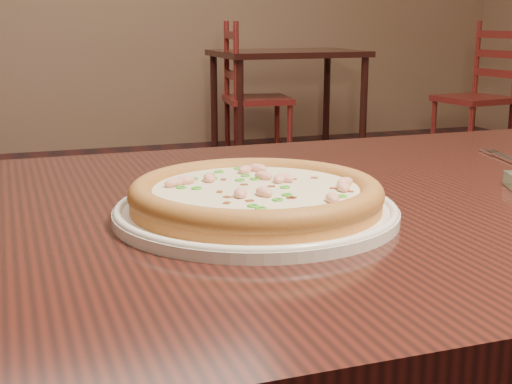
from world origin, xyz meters
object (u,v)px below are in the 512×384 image
object	(u,v)px
plate	(256,211)
bg_table_right	(287,64)
hero_table	(332,274)
chair_c	(250,99)
chair_d	(480,98)
pizza	(256,194)

from	to	relation	value
plate	bg_table_right	xyz separation A→B (m)	(1.64, 3.96, -0.10)
hero_table	bg_table_right	distance (m)	4.20
hero_table	chair_c	xyz separation A→B (m)	(1.20, 3.79, -0.21)
chair_c	chair_d	bearing A→B (deg)	-17.00
hero_table	plate	world-z (taller)	plate
bg_table_right	chair_d	world-z (taller)	chair_d
hero_table	chair_d	xyz separation A→B (m)	(2.71, 3.33, -0.21)
hero_table	chair_c	size ratio (longest dim) A/B	1.26
plate	bg_table_right	distance (m)	4.29
plate	chair_c	distance (m)	4.07
plate	pizza	xyz separation A→B (m)	(0.00, 0.00, 0.02)
pizza	bg_table_right	xyz separation A→B (m)	(1.64, 3.96, -0.12)
plate	pizza	world-z (taller)	pizza
chair_c	chair_d	distance (m)	1.58
pizza	hero_table	bearing A→B (deg)	22.58
chair_c	chair_d	world-z (taller)	same
plate	pizza	size ratio (longest dim) A/B	1.12
pizza	bg_table_right	size ratio (longest dim) A/B	0.28
hero_table	bg_table_right	world-z (taller)	same
bg_table_right	hero_table	bearing A→B (deg)	-111.19
hero_table	chair_c	world-z (taller)	chair_c
hero_table	pizza	xyz separation A→B (m)	(-0.12, -0.05, 0.13)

